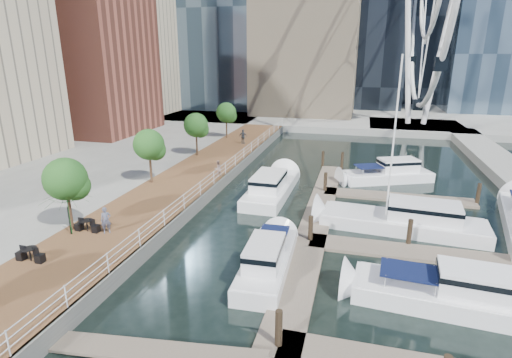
% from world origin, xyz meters
% --- Properties ---
extents(ground, '(520.00, 520.00, 0.00)m').
position_xyz_m(ground, '(0.00, 0.00, 0.00)').
color(ground, black).
rests_on(ground, ground).
extents(boardwalk, '(6.00, 60.00, 1.00)m').
position_xyz_m(boardwalk, '(-9.00, 15.00, 0.50)').
color(boardwalk, brown).
rests_on(boardwalk, ground).
extents(seawall, '(0.25, 60.00, 1.00)m').
position_xyz_m(seawall, '(-6.00, 15.00, 0.50)').
color(seawall, '#595954').
rests_on(seawall, ground).
extents(land_far, '(200.00, 114.00, 1.00)m').
position_xyz_m(land_far, '(0.00, 102.00, 0.50)').
color(land_far, gray).
rests_on(land_far, ground).
extents(pier, '(14.00, 12.00, 1.00)m').
position_xyz_m(pier, '(14.00, 52.00, 0.50)').
color(pier, gray).
rests_on(pier, ground).
extents(railing, '(0.10, 60.00, 1.05)m').
position_xyz_m(railing, '(-6.10, 15.00, 1.52)').
color(railing, white).
rests_on(railing, boardwalk).
extents(floating_docks, '(16.00, 34.00, 2.60)m').
position_xyz_m(floating_docks, '(7.97, 9.98, 0.49)').
color(floating_docks, '#6D6051').
rests_on(floating_docks, ground).
extents(midrise_condos, '(19.00, 67.00, 28.00)m').
position_xyz_m(midrise_condos, '(-33.57, 26.82, 13.42)').
color(midrise_condos, '#BCAD8E').
rests_on(midrise_condos, ground).
extents(street_trees, '(2.60, 42.60, 4.60)m').
position_xyz_m(street_trees, '(-11.40, 14.00, 4.29)').
color(street_trees, '#3F2B1C').
rests_on(street_trees, ground).
extents(cafe_tables, '(2.50, 13.70, 0.74)m').
position_xyz_m(cafe_tables, '(-10.40, -2.00, 1.37)').
color(cafe_tables, black).
rests_on(cafe_tables, ground).
extents(yacht_foreground, '(10.25, 3.51, 2.15)m').
position_xyz_m(yacht_foreground, '(10.40, 2.82, 0.00)').
color(yacht_foreground, white).
rests_on(yacht_foreground, ground).
extents(pedestrian_near, '(0.72, 0.67, 1.66)m').
position_xyz_m(pedestrian_near, '(-8.99, 4.11, 1.83)').
color(pedestrian_near, '#4D5167').
rests_on(pedestrian_near, boardwalk).
extents(pedestrian_mid, '(0.87, 0.91, 1.48)m').
position_xyz_m(pedestrian_mid, '(-6.50, 17.08, 1.74)').
color(pedestrian_mid, gray).
rests_on(pedestrian_mid, boardwalk).
extents(pedestrian_far, '(1.08, 0.53, 1.79)m').
position_xyz_m(pedestrian_far, '(-8.21, 30.89, 1.89)').
color(pedestrian_far, '#353A43').
rests_on(pedestrian_far, boardwalk).
extents(moored_yachts, '(23.22, 37.02, 11.50)m').
position_xyz_m(moored_yachts, '(8.52, 11.06, 0.00)').
color(moored_yachts, white).
rests_on(moored_yachts, ground).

